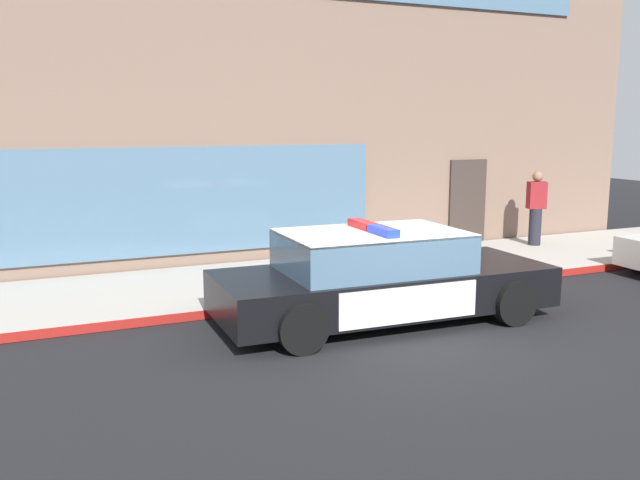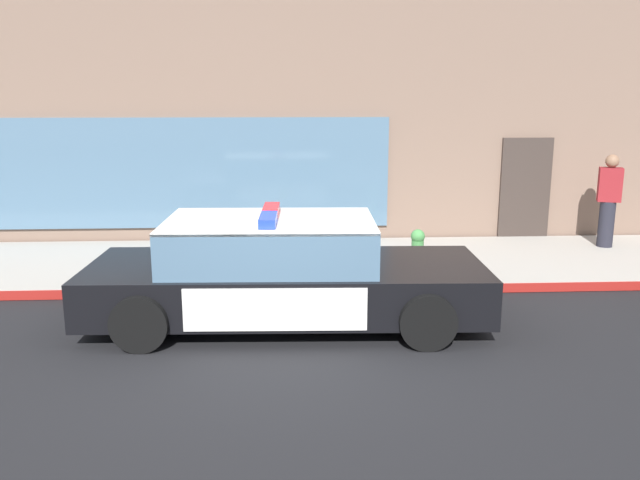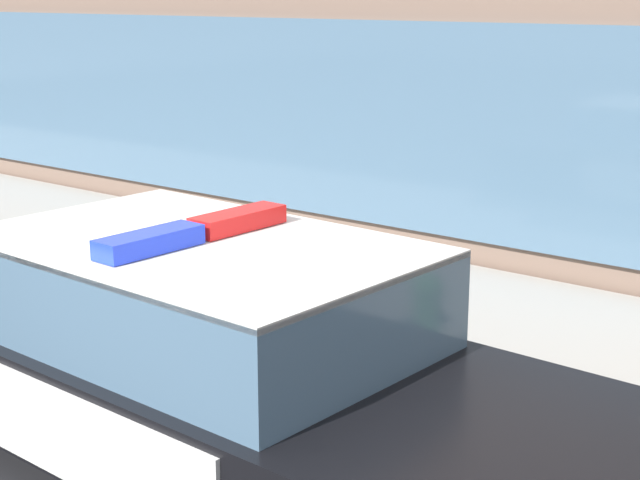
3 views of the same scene
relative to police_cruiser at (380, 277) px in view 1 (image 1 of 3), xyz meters
The scene contains 7 objects.
ground 1.04m from the police_cruiser, 90.76° to the right, with size 48.00×48.00×0.00m, color black.
sidewalk 2.83m from the police_cruiser, 90.22° to the left, with size 48.00×3.23×0.15m, color #B2ADA3.
curb_red_paint 1.28m from the police_cruiser, 90.53° to the left, with size 28.80×0.04×0.14m, color maroon.
storefront_building 9.66m from the police_cruiser, 103.23° to the left, with size 22.78×8.77×8.36m.
police_cruiser is the anchor object (origin of this frame).
fire_hydrant 2.71m from the police_cruiser, 38.44° to the left, with size 0.34×0.39×0.73m.
pedestrian_on_sidewalk 6.91m from the police_cruiser, 29.79° to the left, with size 0.46×0.38×1.71m.
Camera 1 is at (-4.88, -7.93, 2.99)m, focal length 38.18 mm.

